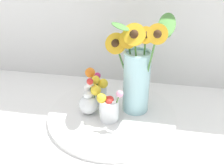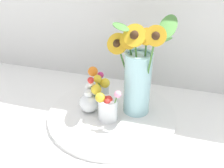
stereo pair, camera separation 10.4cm
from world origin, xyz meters
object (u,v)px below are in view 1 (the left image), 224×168
object	(u,v)px
vase_small_center	(109,107)
vase_small_back	(98,87)
serving_tray	(112,115)
mason_jar_sunflowers	(137,74)
vase_bulb_right	(89,101)

from	to	relation	value
vase_small_center	vase_small_back	bearing A→B (deg)	120.08
serving_tray	mason_jar_sunflowers	bearing A→B (deg)	26.16
vase_small_back	serving_tray	bearing A→B (deg)	-44.51
serving_tray	vase_small_center	size ratio (longest dim) A/B	3.63
serving_tray	vase_small_back	size ratio (longest dim) A/B	3.24
vase_small_back	vase_bulb_right	bearing A→B (deg)	-103.81
mason_jar_sunflowers	vase_small_back	xyz separation A→B (m)	(-0.17, 0.03, -0.09)
mason_jar_sunflowers	vase_bulb_right	distance (m)	0.23
serving_tray	vase_bulb_right	xyz separation A→B (m)	(-0.09, -0.01, 0.07)
vase_small_center	serving_tray	bearing A→B (deg)	81.98
serving_tray	vase_bulb_right	distance (m)	0.12
vase_small_center	vase_bulb_right	distance (m)	0.09
mason_jar_sunflowers	vase_small_back	bearing A→B (deg)	170.84
vase_small_center	vase_bulb_right	xyz separation A→B (m)	(-0.09, 0.03, -0.00)
serving_tray	vase_small_center	bearing A→B (deg)	-98.02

